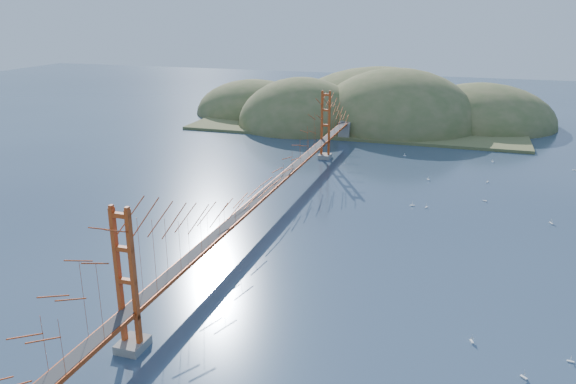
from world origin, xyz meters
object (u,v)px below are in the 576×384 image
(bridge, at_px, (266,162))
(sailboat_0, at_px, (472,340))
(sailboat_2, at_px, (571,360))
(sailboat_1, at_px, (551,223))

(bridge, distance_m, sailboat_0, 33.42)
(sailboat_0, relative_size, sailboat_2, 1.07)
(sailboat_0, bearing_deg, bridge, 139.47)
(sailboat_0, relative_size, sailboat_1, 0.91)
(bridge, distance_m, sailboat_2, 39.20)
(sailboat_0, height_order, sailboat_2, sailboat_0)
(bridge, relative_size, sailboat_2, 160.45)
(bridge, relative_size, sailboat_1, 136.02)
(sailboat_0, distance_m, sailboat_1, 30.76)
(bridge, relative_size, sailboat_0, 149.81)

